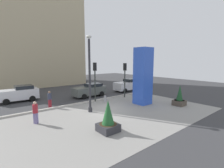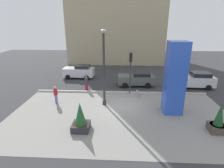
{
  "view_description": "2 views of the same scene",
  "coord_description": "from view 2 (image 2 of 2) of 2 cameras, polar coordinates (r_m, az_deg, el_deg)",
  "views": [
    {
      "loc": [
        -8.86,
        -12.06,
        4.57
      ],
      "look_at": [
        0.21,
        -0.95,
        2.5
      ],
      "focal_mm": 26.16,
      "sensor_mm": 36.0,
      "label": 1
    },
    {
      "loc": [
        0.06,
        -15.13,
        7.23
      ],
      "look_at": [
        -0.69,
        -0.7,
        2.3
      ],
      "focal_mm": 29.23,
      "sensor_mm": 36.0,
      "label": 2
    }
  ],
  "objects": [
    {
      "name": "fire_hydrant",
      "position": [
        18.63,
        7.88,
        -2.96
      ],
      "size": [
        0.36,
        0.26,
        0.75
      ],
      "color": "#99999E",
      "rests_on": "ground_plane"
    },
    {
      "name": "traffic_light_corner",
      "position": [
        18.75,
        18.18,
        4.45
      ],
      "size": [
        0.28,
        0.42,
        4.25
      ],
      "color": "#333833",
      "rests_on": "ground_plane"
    },
    {
      "name": "car_curb_east",
      "position": [
        25.04,
        -10.25,
        3.87
      ],
      "size": [
        4.1,
        2.05,
        1.77
      ],
      "color": "silver",
      "rests_on": "ground_plane"
    },
    {
      "name": "pedestrian_on_sidewalk",
      "position": [
        20.32,
        -8.03,
        0.5
      ],
      "size": [
        0.51,
        0.51,
        1.63
      ],
      "color": "maroon",
      "rests_on": "ground_plane"
    },
    {
      "name": "car_passing_lane",
      "position": [
        21.77,
        7.68,
        1.57
      ],
      "size": [
        4.27,
        2.05,
        1.64
      ],
      "color": "#565B56",
      "rests_on": "ground_plane"
    },
    {
      "name": "potted_plant_near_right",
      "position": [
        14.64,
        30.35,
        -10.05
      ],
      "size": [
        1.08,
        1.08,
        2.1
      ],
      "color": "#4C4238",
      "rests_on": "ground_plane"
    },
    {
      "name": "traffic_light_far_side",
      "position": [
        18.66,
        5.8,
        5.43
      ],
      "size": [
        0.28,
        0.42,
        4.35
      ],
      "color": "#333833",
      "rests_on": "ground_plane"
    },
    {
      "name": "lamp_post",
      "position": [
        15.83,
        -2.53,
        4.3
      ],
      "size": [
        0.44,
        0.44,
        6.69
      ],
      "color": "#2D2D33",
      "rests_on": "ground_plane"
    },
    {
      "name": "art_pillar_blue",
      "position": [
        15.4,
        19.05,
        1.62
      ],
      "size": [
        1.48,
        1.48,
        5.89
      ],
      "primitive_type": "cube",
      "color": "blue",
      "rests_on": "ground_plane"
    },
    {
      "name": "ground_plane",
      "position": [
        20.45,
        2.62,
        -1.89
      ],
      "size": [
        60.0,
        60.0,
        0.0
      ],
      "primitive_type": "plane",
      "color": "#38383A"
    },
    {
      "name": "pedestrian_by_curb",
      "position": [
        17.68,
        -17.2,
        -2.95
      ],
      "size": [
        0.5,
        0.5,
        1.67
      ],
      "color": "slate",
      "rests_on": "ground_plane"
    },
    {
      "name": "curb_strip",
      "position": [
        19.6,
        2.61,
        -2.58
      ],
      "size": [
        18.0,
        0.24,
        0.16
      ],
      "primitive_type": "cube",
      "color": "#B7B2A8",
      "rests_on": "ground_plane"
    },
    {
      "name": "potted_plant_by_pillar",
      "position": [
        13.03,
        -9.82,
        -10.83
      ],
      "size": [
        1.22,
        1.22,
        2.09
      ],
      "color": "#2D2D33",
      "rests_on": "ground_plane"
    },
    {
      "name": "car_curb_west",
      "position": [
        23.01,
        24.43,
        1.16
      ],
      "size": [
        4.47,
        2.08,
        1.82
      ],
      "color": "silver",
      "rests_on": "ground_plane"
    },
    {
      "name": "plaza_pavement",
      "position": [
        14.99,
        2.42,
        -10.02
      ],
      "size": [
        18.0,
        10.0,
        0.02
      ],
      "primitive_type": "cube",
      "color": "gray",
      "rests_on": "ground_plane"
    }
  ]
}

